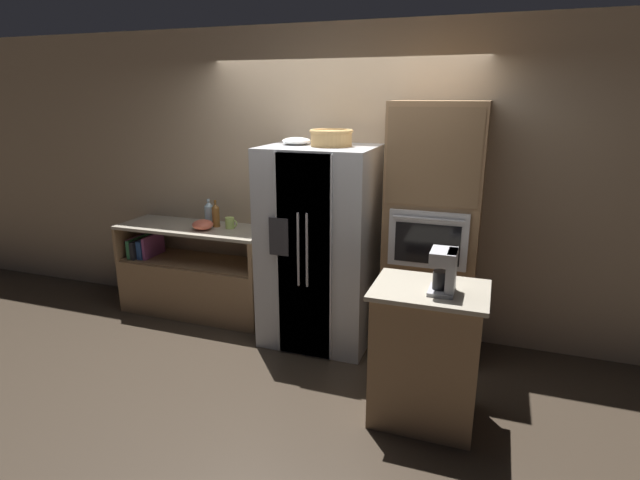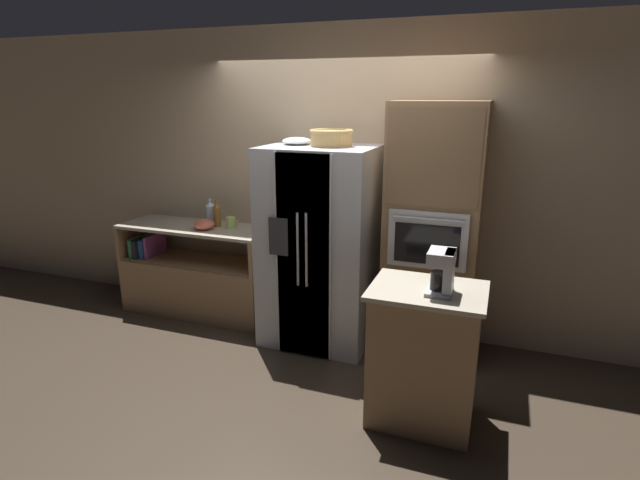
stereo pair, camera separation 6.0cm
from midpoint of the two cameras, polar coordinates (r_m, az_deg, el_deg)
name	(u,v)px [view 2 (the right image)]	position (r m, az deg, el deg)	size (l,w,h in m)	color
ground_plane	(326,338)	(4.75, 1.09, -11.17)	(20.00, 20.00, 0.00)	#382D23
wall_back	(343,182)	(4.71, 2.98, 6.60)	(12.00, 0.06, 2.80)	tan
counter_left	(198,281)	(5.34, -13.49, -4.53)	(1.55, 0.57, 0.92)	#93704C
refrigerator	(320,247)	(4.45, 0.35, -0.75)	(0.95, 0.83, 1.77)	silver
wall_oven	(433,233)	(4.28, 13.14, 0.75)	(0.75, 0.65, 2.15)	#93704C
island_counter	(424,355)	(3.56, 12.29, -12.70)	(0.75, 0.58, 0.97)	#93704C
wicker_basket	(331,137)	(4.26, 1.73, 11.67)	(0.37, 0.37, 0.14)	tan
fruit_bowl	(297,141)	(4.41, -2.27, 11.25)	(0.25, 0.25, 0.06)	white
bottle_tall	(217,215)	(5.06, -11.35, 2.86)	(0.07, 0.07, 0.27)	brown
bottle_short	(210,213)	(5.16, -12.09, 3.08)	(0.09, 0.09, 0.26)	silver
mug	(231,223)	(4.99, -9.78, 1.97)	(0.13, 0.09, 0.11)	#B2D166
mixing_bowl	(204,224)	(4.99, -12.79, 1.76)	(0.20, 0.20, 0.10)	#DB664C
coffee_maker	(444,270)	(3.24, 14.46, -3.38)	(0.16, 0.21, 0.28)	#B2B2B7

